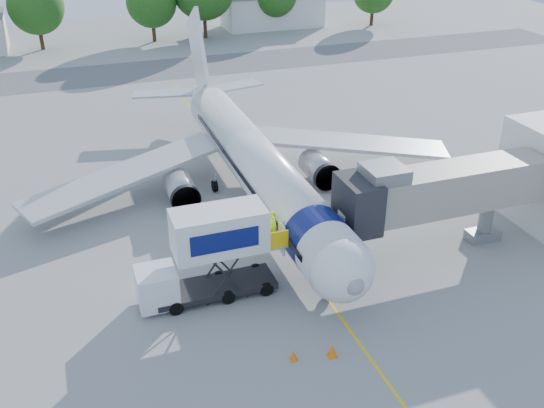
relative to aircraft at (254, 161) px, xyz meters
name	(u,v)px	position (x,y,z in m)	size (l,w,h in m)	color
ground	(272,222)	(0.00, -4.12, -2.95)	(160.00, 160.00, 0.00)	gray
guidance_line	(272,221)	(0.00, -4.12, -2.94)	(0.15, 70.00, 0.01)	yellow
taxiway_strip	(163,69)	(0.00, 37.88, -2.94)	(120.00, 10.00, 0.01)	#59595B
aircraft	(254,161)	(0.00, 0.00, 0.00)	(34.17, 37.73, 11.35)	white
jet_bridge	(432,192)	(7.99, -11.12, 1.39)	(13.90, 3.20, 6.60)	#9D9486
catering_hiloader	(209,255)	(-6.27, -11.12, -0.19)	(8.50, 2.44, 5.50)	black
safety_cone_a	(332,350)	(-1.74, -18.14, -2.57)	(0.49, 0.49, 0.79)	orange
safety_cone_b	(294,355)	(-3.68, -17.74, -2.64)	(0.40, 0.40, 0.64)	orange
outbuilding_right	(272,10)	(22.00, 57.88, -0.29)	(16.40, 7.40, 5.30)	silver
tree_c	(36,7)	(-14.36, 54.10, 3.00)	(7.68, 7.68, 9.80)	#382314
tree_d	(151,2)	(1.65, 53.74, 2.75)	(7.37, 7.37, 9.40)	#382314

